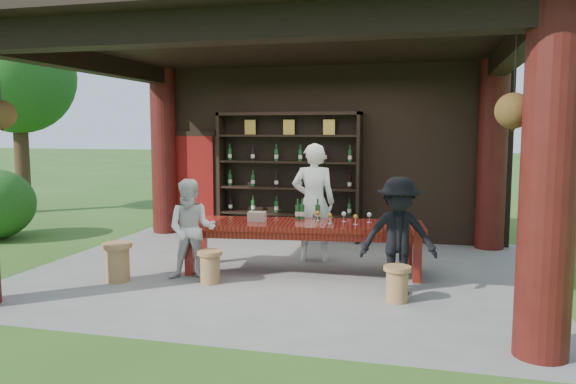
% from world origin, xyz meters
% --- Properties ---
extents(ground, '(90.00, 90.00, 0.00)m').
position_xyz_m(ground, '(0.00, 0.00, 0.00)').
color(ground, '#2D5119').
rests_on(ground, ground).
extents(pavilion, '(7.50, 6.00, 3.60)m').
position_xyz_m(pavilion, '(-0.01, 0.43, 2.13)').
color(pavilion, slate).
rests_on(pavilion, ground).
extents(wine_shelf, '(2.76, 0.42, 2.43)m').
position_xyz_m(wine_shelf, '(-0.52, 2.45, 1.22)').
color(wine_shelf, black).
rests_on(wine_shelf, ground).
extents(tasting_table, '(3.56, 1.32, 0.75)m').
position_xyz_m(tasting_table, '(0.32, 0.05, 0.63)').
color(tasting_table, '#5F130D').
rests_on(tasting_table, ground).
extents(stool_near_left, '(0.34, 0.34, 0.45)m').
position_xyz_m(stool_near_left, '(-0.79, -0.83, 0.24)').
color(stool_near_left, olive).
rests_on(stool_near_left, ground).
extents(stool_near_right, '(0.34, 0.34, 0.45)m').
position_xyz_m(stool_near_right, '(1.75, -1.05, 0.24)').
color(stool_near_right, olive).
rests_on(stool_near_right, ground).
extents(stool_far_left, '(0.41, 0.41, 0.54)m').
position_xyz_m(stool_far_left, '(-2.07, -1.07, 0.29)').
color(stool_far_left, olive).
rests_on(stool_far_left, ground).
extents(host, '(0.76, 0.57, 1.89)m').
position_xyz_m(host, '(0.31, 0.84, 0.94)').
color(host, white).
rests_on(host, ground).
extents(guest_woman, '(0.79, 0.67, 1.42)m').
position_xyz_m(guest_woman, '(-1.11, -0.70, 0.71)').
color(guest_woman, silver).
rests_on(guest_woman, ground).
extents(guest_man, '(1.06, 0.73, 1.51)m').
position_xyz_m(guest_man, '(1.74, -0.70, 0.76)').
color(guest_man, black).
rests_on(guest_man, ground).
extents(table_bottles, '(0.38, 0.15, 0.31)m').
position_xyz_m(table_bottles, '(0.29, 0.36, 0.90)').
color(table_bottles, '#194C1E').
rests_on(table_bottles, tasting_table).
extents(table_glasses, '(0.83, 0.30, 0.15)m').
position_xyz_m(table_glasses, '(0.89, 0.18, 0.82)').
color(table_glasses, silver).
rests_on(table_glasses, tasting_table).
extents(napkin_basket, '(0.28, 0.21, 0.14)m').
position_xyz_m(napkin_basket, '(-0.37, -0.02, 0.82)').
color(napkin_basket, '#BF6672').
rests_on(napkin_basket, tasting_table).
extents(shrubs, '(14.15, 8.57, 1.36)m').
position_xyz_m(shrubs, '(1.70, 0.41, 0.56)').
color(shrubs, '#194C14').
rests_on(shrubs, ground).
extents(trees, '(20.27, 10.59, 4.80)m').
position_xyz_m(trees, '(3.23, 1.26, 3.37)').
color(trees, '#3F2819').
rests_on(trees, ground).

